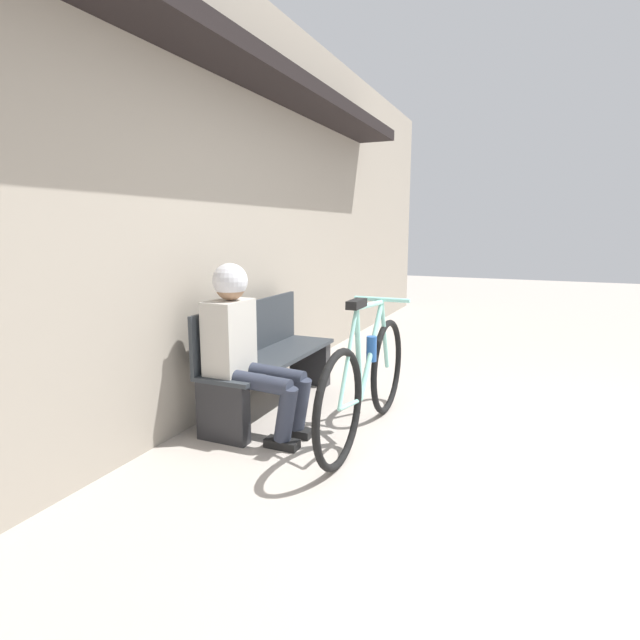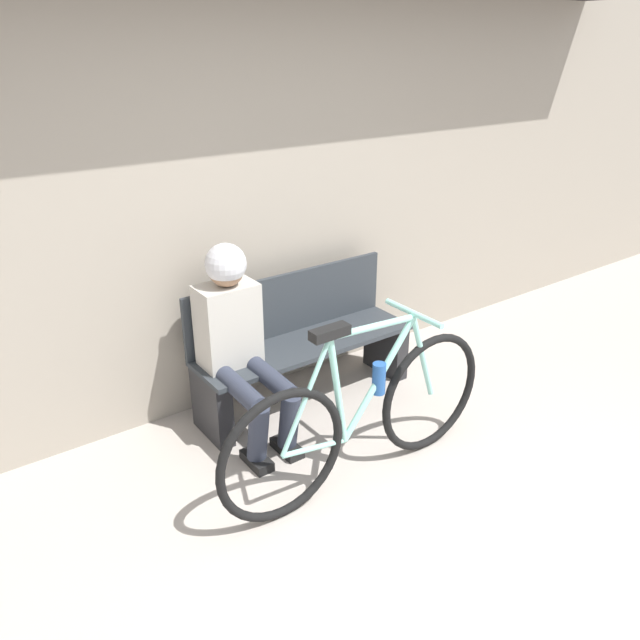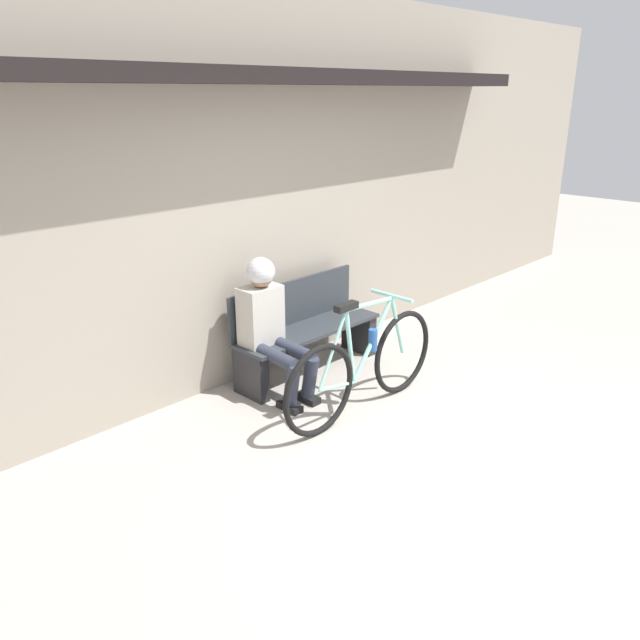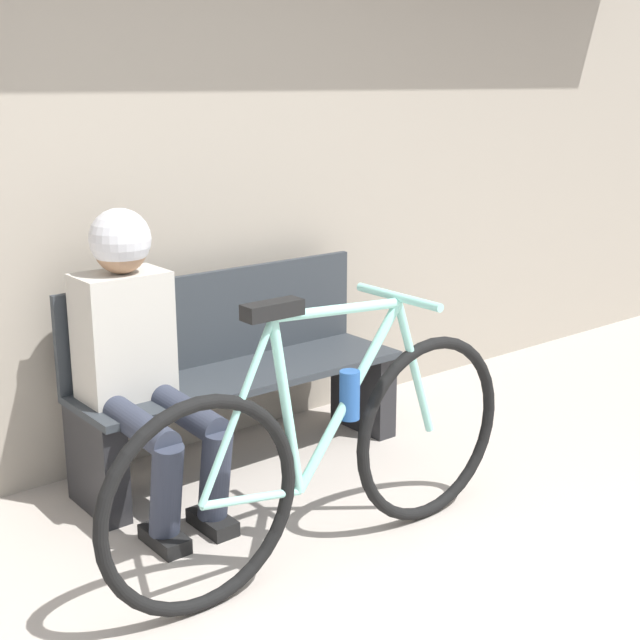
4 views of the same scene
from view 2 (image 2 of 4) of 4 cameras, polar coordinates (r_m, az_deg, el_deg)
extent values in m
plane|color=#ADA399|center=(2.90, 16.09, -25.02)|extent=(24.00, 24.00, 0.00)
cube|color=#9E9384|center=(3.73, -9.67, 15.34)|extent=(12.00, 0.12, 3.20)
cube|color=#2D3338|center=(3.93, -1.26, -2.21)|extent=(1.45, 0.42, 0.03)
cube|color=#2D3338|center=(3.99, -2.89, 1.58)|extent=(1.45, 0.03, 0.40)
cube|color=#232326|center=(3.74, -9.85, -7.79)|extent=(0.10, 0.36, 0.39)
cube|color=#232326|center=(4.40, 6.02, -2.36)|extent=(0.10, 0.36, 0.39)
torus|color=black|center=(3.03, -3.44, -12.31)|extent=(0.71, 0.04, 0.71)
torus|color=black|center=(3.56, 10.09, -6.59)|extent=(0.71, 0.04, 0.71)
cylinder|color=#93DBCC|center=(3.04, 4.93, -0.60)|extent=(0.53, 0.03, 0.07)
cylinder|color=#93DBCC|center=(3.21, 5.41, -5.35)|extent=(0.46, 0.03, 0.60)
cylinder|color=#93DBCC|center=(3.05, 1.62, -6.53)|extent=(0.13, 0.03, 0.62)
cylinder|color=#93DBCC|center=(3.14, -0.49, -11.60)|extent=(0.38, 0.03, 0.09)
cylinder|color=#93DBCC|center=(2.94, -1.30, -7.09)|extent=(0.30, 0.02, 0.56)
cylinder|color=#93DBCC|center=(3.38, 9.35, -3.33)|extent=(0.21, 0.03, 0.52)
cube|color=black|center=(2.87, 0.91, -1.15)|extent=(0.20, 0.07, 0.05)
cylinder|color=#93DBCC|center=(3.21, 8.55, 0.61)|extent=(0.03, 0.40, 0.03)
cylinder|color=#235199|center=(3.21, 5.41, -5.35)|extent=(0.07, 0.07, 0.17)
cylinder|color=#2D3342|center=(3.47, -7.50, -6.15)|extent=(0.11, 0.46, 0.13)
cylinder|color=#2D3342|center=(3.42, -5.68, -10.20)|extent=(0.11, 0.17, 0.37)
cube|color=black|center=(3.56, -5.80, -12.64)|extent=(0.10, 0.22, 0.06)
cylinder|color=#2D3342|center=(3.56, -4.67, -5.22)|extent=(0.11, 0.46, 0.13)
cylinder|color=#2D3342|center=(3.51, -2.84, -9.15)|extent=(0.11, 0.17, 0.37)
cube|color=black|center=(3.64, -3.04, -11.58)|extent=(0.10, 0.22, 0.06)
cube|color=#B7B2A8|center=(3.61, -8.40, -0.42)|extent=(0.34, 0.22, 0.49)
sphere|color=#9E7556|center=(3.47, -8.59, 4.64)|extent=(0.20, 0.20, 0.20)
sphere|color=silver|center=(3.46, -8.62, 5.10)|extent=(0.23, 0.23, 0.23)
camera|label=1|loc=(1.84, -74.62, -21.15)|focal=28.00mm
camera|label=3|loc=(1.80, -150.40, -13.90)|focal=35.00mm
camera|label=4|loc=(0.56, 17.94, -70.09)|focal=50.00mm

